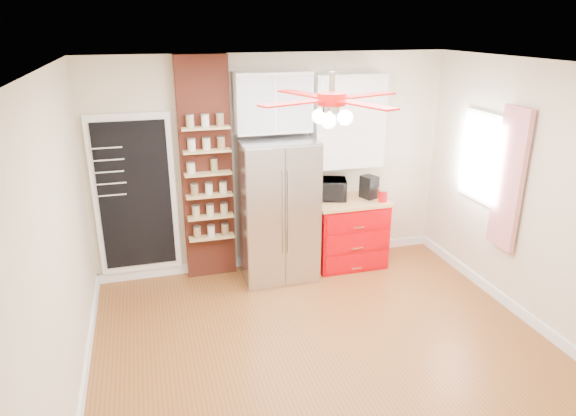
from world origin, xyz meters
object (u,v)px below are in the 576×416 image
object	(u,v)px
ceiling_fan	(332,100)
pantry_jar_oats	(191,168)
toaster_oven	(327,189)
fridge	(277,210)
canister_left	(383,196)
red_cabinet	(348,232)
coffee_maker	(369,187)

from	to	relation	value
ceiling_fan	pantry_jar_oats	xyz separation A→B (m)	(-1.04, 1.79, -0.99)
pantry_jar_oats	toaster_oven	bearing A→B (deg)	0.02
fridge	ceiling_fan	xyz separation A→B (m)	(0.05, -1.63, 1.55)
fridge	pantry_jar_oats	bearing A→B (deg)	170.91
canister_left	toaster_oven	bearing A→B (deg)	155.69
pantry_jar_oats	canister_left	bearing A→B (deg)	-7.04
fridge	red_cabinet	bearing A→B (deg)	2.95
fridge	toaster_oven	distance (m)	0.74
fridge	red_cabinet	world-z (taller)	fridge
ceiling_fan	toaster_oven	bearing A→B (deg)	70.02
coffee_maker	canister_left	xyz separation A→B (m)	(0.11, -0.18, -0.07)
ceiling_fan	coffee_maker	world-z (taller)	ceiling_fan
canister_left	pantry_jar_oats	xyz separation A→B (m)	(-2.33, 0.29, 0.46)
coffee_maker	fridge	bearing A→B (deg)	162.49
toaster_oven	pantry_jar_oats	xyz separation A→B (m)	(-1.69, -0.00, 0.40)
ceiling_fan	pantry_jar_oats	size ratio (longest dim) A/B	11.55
ceiling_fan	coffee_maker	size ratio (longest dim) A/B	4.85
ceiling_fan	canister_left	xyz separation A→B (m)	(1.29, 1.50, -1.45)
coffee_maker	canister_left	world-z (taller)	coffee_maker
fridge	ceiling_fan	distance (m)	2.25
fridge	coffee_maker	xyz separation A→B (m)	(1.23, 0.05, 0.17)
ceiling_fan	toaster_oven	size ratio (longest dim) A/B	2.97
red_cabinet	canister_left	size ratio (longest dim) A/B	6.72
ceiling_fan	coffee_maker	xyz separation A→B (m)	(1.18, 1.68, -1.38)
fridge	ceiling_fan	world-z (taller)	ceiling_fan
ceiling_fan	toaster_oven	world-z (taller)	ceiling_fan
fridge	toaster_oven	size ratio (longest dim) A/B	3.71
ceiling_fan	pantry_jar_oats	distance (m)	2.30
ceiling_fan	canister_left	bearing A→B (deg)	49.32
canister_left	pantry_jar_oats	bearing A→B (deg)	172.96
coffee_maker	ceiling_fan	bearing A→B (deg)	-145.04
ceiling_fan	pantry_jar_oats	bearing A→B (deg)	120.25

